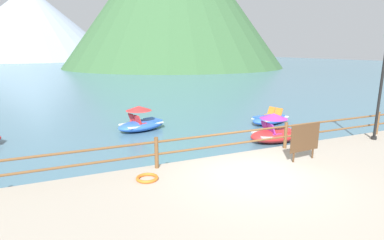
{
  "coord_description": "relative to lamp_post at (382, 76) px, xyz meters",
  "views": [
    {
      "loc": [
        -4.82,
        -6.78,
        3.85
      ],
      "look_at": [
        0.25,
        5.0,
        0.9
      ],
      "focal_mm": 28.73,
      "sensor_mm": 36.0,
      "label": 1
    }
  ],
  "objects": [
    {
      "name": "ground_plane",
      "position": [
        -6.34,
        38.95,
        -2.87
      ],
      "size": [
        200.0,
        200.0,
        0.0
      ],
      "primitive_type": "plane",
      "color": "#477084"
    },
    {
      "name": "promenade_dock",
      "position": [
        -6.34,
        -3.25,
        -2.67
      ],
      "size": [
        28.0,
        8.0,
        0.4
      ],
      "primitive_type": "cube",
      "color": "#A39989",
      "rests_on": "ground"
    },
    {
      "name": "dock_railing",
      "position": [
        -6.34,
        0.5,
        -1.89
      ],
      "size": [
        23.92,
        0.12,
        0.95
      ],
      "color": "brown",
      "rests_on": "promenade_dock"
    },
    {
      "name": "lamp_post",
      "position": [
        0.0,
        0.0,
        0.0
      ],
      "size": [
        0.28,
        0.28,
        4.1
      ],
      "color": "black",
      "rests_on": "promenade_dock"
    },
    {
      "name": "sign_board",
      "position": [
        -4.23,
        -0.71,
        -1.74
      ],
      "size": [
        1.18,
        0.12,
        1.19
      ],
      "color": "beige",
      "rests_on": "promenade_dock"
    },
    {
      "name": "life_ring",
      "position": [
        -9.21,
        -0.21,
        -2.43
      ],
      "size": [
        0.61,
        0.61,
        0.09
      ],
      "primitive_type": "torus",
      "color": "orange",
      "rests_on": "promenade_dock"
    },
    {
      "name": "pedal_boat_0",
      "position": [
        -2.96,
        2.33,
        -2.45
      ],
      "size": [
        2.32,
        1.41,
        1.25
      ],
      "color": "red",
      "rests_on": "ground"
    },
    {
      "name": "pedal_boat_2",
      "position": [
        -7.69,
        6.49,
        -2.48
      ],
      "size": [
        2.74,
        2.03,
        1.21
      ],
      "color": "blue",
      "rests_on": "ground"
    },
    {
      "name": "pedal_boat_3",
      "position": [
        -1.08,
        5.11,
        -2.61
      ],
      "size": [
        2.68,
        1.73,
        0.83
      ],
      "color": "blue",
      "rests_on": "ground"
    },
    {
      "name": "distant_peak",
      "position": [
        -18.7,
        121.63,
        10.02
      ],
      "size": [
        61.16,
        61.16,
        25.78
      ],
      "primitive_type": "cone",
      "color": "#93A3B7",
      "rests_on": "ground"
    }
  ]
}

